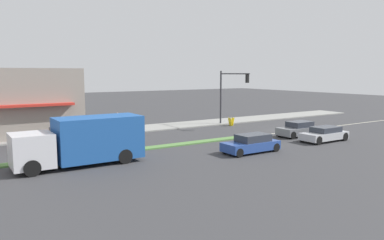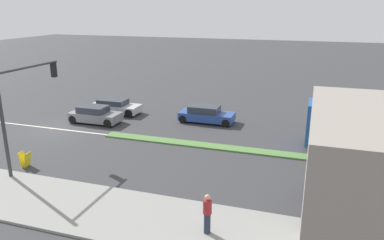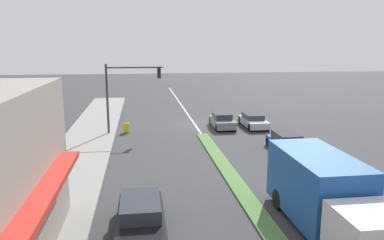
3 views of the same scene
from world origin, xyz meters
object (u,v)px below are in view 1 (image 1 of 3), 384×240
(warning_aframe_sign, at_px, (231,122))
(coupe_blue, at_px, (251,144))
(pedestrian, at_px, (118,121))
(suv_black, at_px, (66,136))
(sedan_silver, at_px, (324,134))
(delivery_truck, at_px, (84,141))
(traffic_signal_main, at_px, (229,89))
(suv_grey, at_px, (298,129))

(warning_aframe_sign, bearing_deg, coupe_blue, 147.22)
(pedestrian, relative_size, suv_black, 0.36)
(pedestrian, xyz_separation_m, suv_black, (-4.23, 5.93, -0.33))
(sedan_silver, distance_m, coupe_blue, 7.85)
(sedan_silver, bearing_deg, pedestrian, 40.17)
(delivery_truck, height_order, suv_black, delivery_truck)
(traffic_signal_main, distance_m, suv_black, 17.28)
(warning_aframe_sign, distance_m, suv_black, 17.29)
(traffic_signal_main, xyz_separation_m, sedan_silver, (-11.12, -1.00, -3.32))
(warning_aframe_sign, relative_size, suv_grey, 0.22)
(pedestrian, distance_m, suv_grey, 16.66)
(traffic_signal_main, height_order, coupe_blue, traffic_signal_main)
(warning_aframe_sign, height_order, delivery_truck, delivery_truck)
(delivery_truck, height_order, suv_grey, delivery_truck)
(traffic_signal_main, bearing_deg, warning_aframe_sign, -90.73)
(delivery_truck, distance_m, suv_grey, 18.81)
(pedestrian, bearing_deg, delivery_truck, 149.74)
(suv_grey, bearing_deg, coupe_blue, 109.37)
(suv_black, bearing_deg, coupe_blue, -134.75)
(traffic_signal_main, xyz_separation_m, suv_black, (-1.12, 16.94, -3.26))
(traffic_signal_main, xyz_separation_m, pedestrian, (3.10, 11.01, -2.92))
(warning_aframe_sign, relative_size, suv_black, 0.19)
(delivery_truck, relative_size, sedan_silver, 1.80)
(delivery_truck, distance_m, coupe_blue, 11.22)
(suv_black, relative_size, coupe_blue, 1.09)
(traffic_signal_main, height_order, suv_grey, traffic_signal_main)
(sedan_silver, relative_size, coupe_blue, 1.01)
(suv_grey, distance_m, coupe_blue, 8.44)
(delivery_truck, relative_size, suv_black, 1.66)
(warning_aframe_sign, bearing_deg, traffic_signal_main, 89.27)
(pedestrian, xyz_separation_m, suv_grey, (-11.43, -12.12, -0.35))
(sedan_silver, height_order, suv_black, suv_black)
(suv_black, relative_size, suv_grey, 1.18)
(traffic_signal_main, distance_m, warning_aframe_sign, 3.49)
(traffic_signal_main, bearing_deg, suv_grey, -172.38)
(suv_black, bearing_deg, warning_aframe_sign, -86.28)
(sedan_silver, distance_m, suv_black, 20.54)
(sedan_silver, bearing_deg, traffic_signal_main, 5.13)
(traffic_signal_main, height_order, warning_aframe_sign, traffic_signal_main)
(traffic_signal_main, xyz_separation_m, warning_aframe_sign, (-0.00, -0.31, -3.47))
(suv_black, distance_m, coupe_blue, 14.20)
(traffic_signal_main, height_order, sedan_silver, traffic_signal_main)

